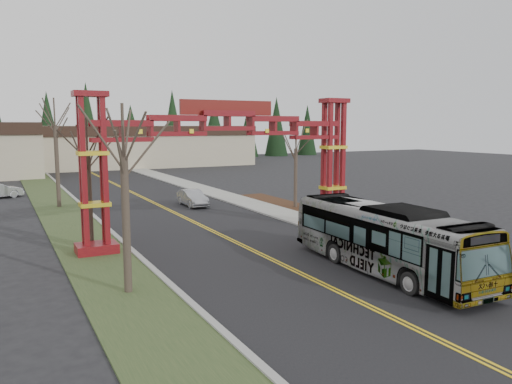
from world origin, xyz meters
TOP-DOWN VIEW (x-y plane):
  - ground at (0.00, 0.00)m, footprint 200.00×200.00m
  - road at (0.00, 25.00)m, footprint 12.00×110.00m
  - lane_line_left at (-0.12, 25.00)m, footprint 0.12×100.00m
  - lane_line_right at (0.12, 25.00)m, footprint 0.12×100.00m
  - curb_right at (6.15, 25.00)m, footprint 0.30×110.00m
  - sidewalk_right at (7.60, 25.00)m, footprint 2.60×110.00m
  - landscape_strip at (10.20, 10.00)m, footprint 2.60×50.00m
  - grass_median at (-8.00, 25.00)m, footprint 4.00×110.00m
  - curb_left at (-6.15, 25.00)m, footprint 0.30×110.00m
  - gateway_arch at (0.00, 18.00)m, footprint 18.20×1.60m
  - retail_building_east at (10.00, 79.95)m, footprint 38.00×20.30m
  - conifer_treeline at (0.25, 92.00)m, footprint 116.10×5.60m
  - transit_bus at (3.77, 7.98)m, footprint 3.18×12.01m
  - silver_sedan at (2.56, 31.23)m, footprint 1.54×4.40m
  - bare_tree_median_near at (-8.00, 10.64)m, footprint 3.35×3.35m
  - bare_tree_median_mid at (-8.00, 19.71)m, footprint 3.22×3.22m
  - bare_tree_median_far at (-8.00, 35.88)m, footprint 3.52×3.52m
  - bare_tree_right_far at (10.00, 26.01)m, footprint 3.04×3.04m
  - street_sign at (9.04, 13.57)m, footprint 0.46×0.06m
  - barrel_south at (9.26, 16.42)m, footprint 0.55×0.55m
  - barrel_mid at (9.46, 18.86)m, footprint 0.57×0.57m
  - barrel_north at (9.52, 20.91)m, footprint 0.59×0.59m

SIDE VIEW (x-z plane):
  - ground at x=0.00m, z-range 0.00..0.00m
  - road at x=0.00m, z-range 0.00..0.02m
  - lane_line_left at x=-0.12m, z-range 0.02..0.03m
  - lane_line_right at x=0.12m, z-range 0.02..0.03m
  - grass_median at x=-8.00m, z-range 0.00..0.08m
  - landscape_strip at x=10.20m, z-range 0.00..0.12m
  - curb_right at x=6.15m, z-range 0.00..0.15m
  - curb_left at x=-6.15m, z-range 0.00..0.15m
  - sidewalk_right at x=7.60m, z-range 0.01..0.15m
  - barrel_south at x=9.26m, z-range 0.00..1.01m
  - barrel_mid at x=9.46m, z-range 0.00..1.06m
  - barrel_north at x=9.52m, z-range 0.00..1.10m
  - silver_sedan at x=2.56m, z-range 0.00..1.45m
  - street_sign at x=9.04m, z-range 0.44..2.48m
  - transit_bus at x=3.77m, z-range 0.00..3.32m
  - retail_building_east at x=10.00m, z-range 0.01..7.01m
  - bare_tree_right_far at x=10.00m, z-range 1.52..8.64m
  - bare_tree_median_mid at x=-8.00m, z-range 1.66..9.29m
  - bare_tree_median_near at x=-8.00m, z-range 1.74..9.73m
  - gateway_arch at x=0.00m, z-range 1.53..10.43m
  - conifer_treeline at x=0.25m, z-range -0.01..12.99m
  - bare_tree_median_far at x=-8.00m, z-range 2.33..11.74m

